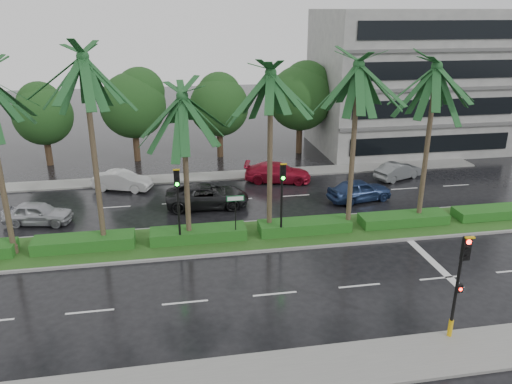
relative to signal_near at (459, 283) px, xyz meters
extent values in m
plane|color=black|center=(-6.00, 9.39, -2.50)|extent=(120.00, 120.00, 0.00)
cube|color=slate|center=(-6.00, -0.81, -2.44)|extent=(40.00, 2.40, 0.12)
cube|color=slate|center=(-6.00, 21.39, -2.44)|extent=(40.00, 2.00, 0.12)
cube|color=gray|center=(-6.00, 10.39, -2.43)|extent=(36.00, 4.00, 0.14)
cube|color=#2A4E1A|center=(-6.00, 10.39, -2.36)|extent=(35.60, 3.70, 0.02)
cube|color=#164E1A|center=(-15.00, 10.39, -2.05)|extent=(5.20, 1.40, 0.60)
cube|color=#164E1A|center=(-9.00, 10.39, -2.05)|extent=(5.20, 1.40, 0.60)
cube|color=#164E1A|center=(-3.00, 10.39, -2.05)|extent=(5.20, 1.40, 0.60)
cube|color=#164E1A|center=(3.00, 10.39, -2.05)|extent=(5.20, 1.40, 0.60)
cube|color=#164E1A|center=(9.00, 10.39, -2.05)|extent=(5.20, 1.40, 0.60)
cube|color=silver|center=(-18.00, 16.39, -2.50)|extent=(2.00, 0.12, 0.01)
cube|color=silver|center=(-14.00, 4.39, -2.50)|extent=(2.00, 0.12, 0.01)
cube|color=silver|center=(-14.00, 16.39, -2.50)|extent=(2.00, 0.12, 0.01)
cube|color=silver|center=(-10.00, 4.39, -2.50)|extent=(2.00, 0.12, 0.01)
cube|color=silver|center=(-10.00, 16.39, -2.50)|extent=(2.00, 0.12, 0.01)
cube|color=silver|center=(-6.00, 4.39, -2.50)|extent=(2.00, 0.12, 0.01)
cube|color=silver|center=(-6.00, 16.39, -2.50)|extent=(2.00, 0.12, 0.01)
cube|color=silver|center=(-2.00, 4.39, -2.50)|extent=(2.00, 0.12, 0.01)
cube|color=silver|center=(-2.00, 16.39, -2.50)|extent=(2.00, 0.12, 0.01)
cube|color=silver|center=(2.00, 4.39, -2.50)|extent=(2.00, 0.12, 0.01)
cube|color=silver|center=(2.00, 16.39, -2.50)|extent=(2.00, 0.12, 0.01)
cube|color=silver|center=(6.00, 16.39, -2.50)|extent=(2.00, 0.12, 0.01)
cube|color=silver|center=(10.00, 16.39, -2.50)|extent=(2.00, 0.12, 0.01)
cube|color=silver|center=(2.50, 6.39, -2.50)|extent=(0.40, 6.00, 0.01)
cylinder|color=#433626|center=(-18.50, 10.39, -2.13)|extent=(0.40, 0.40, 0.44)
cylinder|color=#433626|center=(-14.00, 10.49, 2.54)|extent=(0.28, 0.28, 9.79)
cylinder|color=#433626|center=(-14.00, 10.49, -2.13)|extent=(0.40, 0.40, 0.44)
cylinder|color=#433626|center=(-9.50, 10.29, 1.57)|extent=(0.28, 0.28, 7.85)
cylinder|color=#433626|center=(-9.50, 10.29, -2.13)|extent=(0.40, 0.40, 0.44)
cylinder|color=#433626|center=(-5.00, 10.59, 2.07)|extent=(0.28, 0.28, 8.85)
cylinder|color=#433626|center=(-5.00, 10.59, -2.13)|extent=(0.40, 0.40, 0.44)
cylinder|color=#433626|center=(-0.50, 10.19, 2.26)|extent=(0.28, 0.28, 9.22)
cylinder|color=#433626|center=(-0.50, 10.19, -2.13)|extent=(0.40, 0.40, 0.44)
cylinder|color=#433626|center=(4.00, 10.49, 2.16)|extent=(0.28, 0.28, 9.02)
cylinder|color=#433626|center=(4.00, 10.49, -2.13)|extent=(0.40, 0.40, 0.44)
cylinder|color=black|center=(0.00, 0.09, -0.68)|extent=(0.12, 0.12, 3.40)
cube|color=black|center=(0.00, -0.09, 1.47)|extent=(0.30, 0.18, 0.90)
cube|color=gold|center=(0.00, -0.21, 1.95)|extent=(0.34, 0.12, 0.06)
cylinder|color=#FF0C05|center=(0.00, -0.19, 1.77)|extent=(0.18, 0.04, 0.18)
cylinder|color=black|center=(0.00, -0.19, 1.47)|extent=(0.18, 0.04, 0.18)
cylinder|color=black|center=(0.00, -0.19, 1.17)|extent=(0.18, 0.04, 0.18)
cylinder|color=gold|center=(0.00, 0.09, -2.03)|extent=(0.18, 0.18, 0.70)
cube|color=black|center=(0.00, -0.07, -0.18)|extent=(0.22, 0.16, 0.32)
cylinder|color=#FF0C05|center=(0.00, -0.16, -0.18)|extent=(0.12, 0.03, 0.12)
cylinder|color=black|center=(-10.00, 9.79, -0.65)|extent=(0.12, 0.12, 3.40)
cube|color=black|center=(-10.00, 9.61, 1.50)|extent=(0.30, 0.18, 0.90)
cube|color=gold|center=(-10.00, 9.49, 1.98)|extent=(0.34, 0.12, 0.06)
cylinder|color=black|center=(-10.00, 9.51, 1.80)|extent=(0.18, 0.04, 0.18)
cylinder|color=black|center=(-10.00, 9.51, 1.50)|extent=(0.18, 0.04, 0.18)
cylinder|color=#0CE519|center=(-10.00, 9.51, 1.20)|extent=(0.18, 0.04, 0.18)
cylinder|color=black|center=(-4.50, 9.79, -0.65)|extent=(0.12, 0.12, 3.40)
cube|color=black|center=(-4.50, 9.61, 1.50)|extent=(0.30, 0.18, 0.90)
cube|color=gold|center=(-4.50, 9.49, 1.98)|extent=(0.34, 0.12, 0.06)
cylinder|color=black|center=(-4.50, 9.51, 1.80)|extent=(0.18, 0.04, 0.18)
cylinder|color=black|center=(-4.50, 9.51, 1.50)|extent=(0.18, 0.04, 0.18)
cylinder|color=#0CE519|center=(-4.50, 9.51, 1.20)|extent=(0.18, 0.04, 0.18)
cylinder|color=black|center=(-7.00, 9.89, -1.05)|extent=(0.06, 0.06, 2.60)
cube|color=#0C5926|center=(-7.00, 9.86, 0.10)|extent=(0.95, 0.04, 0.30)
cube|color=white|center=(-7.00, 9.84, 0.10)|extent=(0.85, 0.01, 0.22)
cylinder|color=#3A2E1A|center=(-20.00, 26.89, -1.37)|extent=(0.52, 0.52, 2.26)
sphere|color=#173D17|center=(-20.00, 26.89, 1.56)|extent=(4.65, 4.65, 4.65)
sphere|color=#173D17|center=(-20.00, 27.19, 2.47)|extent=(3.48, 3.48, 3.48)
cylinder|color=#3A2E1A|center=(-13.00, 26.89, -1.21)|extent=(0.52, 0.52, 2.58)
sphere|color=#173D17|center=(-13.00, 26.89, 2.15)|extent=(5.32, 5.32, 5.32)
sphere|color=#173D17|center=(-13.00, 27.19, 3.18)|extent=(3.99, 3.99, 3.99)
cylinder|color=#3A2E1A|center=(-6.00, 26.89, -1.30)|extent=(0.52, 0.52, 2.41)
sphere|color=#173D17|center=(-6.00, 26.89, 1.83)|extent=(4.95, 4.95, 4.95)
sphere|color=#173D17|center=(-6.00, 27.19, 2.79)|extent=(3.72, 3.72, 3.72)
cylinder|color=#3A2E1A|center=(1.00, 26.89, -1.16)|extent=(0.52, 0.52, 2.68)
sphere|color=#173D17|center=(1.00, 26.89, 2.32)|extent=(5.51, 5.51, 5.51)
sphere|color=#173D17|center=(1.00, 27.19, 3.39)|extent=(4.13, 4.13, 4.13)
cylinder|color=#3A2E1A|center=(8.00, 26.89, -1.39)|extent=(0.52, 0.52, 2.24)
sphere|color=#173D17|center=(8.00, 26.89, 1.52)|extent=(4.60, 4.60, 4.60)
sphere|color=#173D17|center=(8.00, 27.19, 2.42)|extent=(3.45, 3.45, 3.45)
cube|color=gray|center=(11.00, 27.39, 3.50)|extent=(16.00, 10.00, 12.00)
imported|color=#AFB1B8|center=(-18.19, 14.48, -1.83)|extent=(2.26, 4.17, 1.35)
imported|color=silver|center=(-13.69, 19.69, -1.83)|extent=(2.70, 4.32, 1.34)
imported|color=black|center=(-8.07, 15.47, -1.77)|extent=(2.64, 5.39, 1.47)
imported|color=#A41129|center=(-2.55, 19.53, -1.80)|extent=(3.12, 5.20, 1.41)
imported|color=navy|center=(1.95, 14.76, -1.77)|extent=(2.50, 4.54, 1.46)
imported|color=slate|center=(6.45, 18.51, -1.87)|extent=(2.71, 4.06, 1.27)
camera|label=1|loc=(-10.23, -14.57, 9.54)|focal=35.00mm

